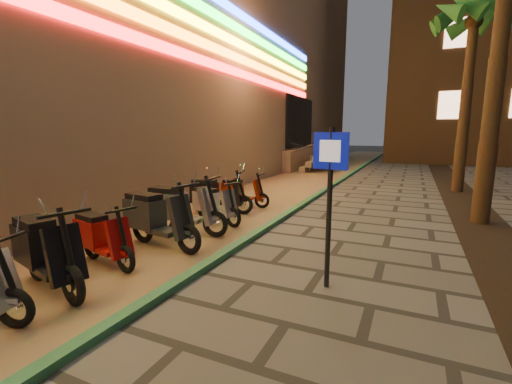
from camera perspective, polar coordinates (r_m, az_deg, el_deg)
The scene contains 14 objects.
ground at distance 3.93m, azimuth -12.30°, elevation -23.77°, with size 120.00×120.00×0.00m, color #474442.
parking_strip at distance 13.58m, azimuth 4.42°, elevation 0.63°, with size 3.40×60.00×0.01m, color #8C7251.
green_curb at distance 13.09m, azimuth 11.42°, elevation 0.32°, with size 0.18×60.00×0.10m, color #296E46.
planting_strip at distance 8.03m, azimuth 35.22°, elevation -7.56°, with size 1.20×40.00×0.02m, color black.
mall_building at distance 22.21m, azimuth -31.20°, elevation 22.31°, with size 24.23×44.00×15.00m.
palm_d at distance 15.15m, azimuth 32.56°, elevation 22.81°, with size 2.97×3.02×7.16m.
pedestrian_sign at distance 4.74m, azimuth 12.18°, elevation 0.97°, with size 0.49×0.12×2.24m.
scooter_5 at distance 5.67m, azimuth -31.84°, elevation -8.27°, with size 1.77×0.86×1.25m.
scooter_6 at distance 6.29m, azimuth -24.56°, elevation -6.80°, with size 1.50×0.68×1.05m.
scooter_7 at distance 6.84m, azimuth -16.56°, elevation -4.07°, with size 1.86×0.75×1.30m.
scooter_8 at distance 7.56m, azimuth -12.87°, elevation -2.61°, with size 1.85×0.69×1.30m.
scooter_9 at distance 8.38m, azimuth -7.30°, elevation -1.94°, with size 1.51×0.79×1.07m.
scooter_10 at distance 9.31m, azimuth -7.04°, elevation -0.42°, with size 1.69×0.86×1.20m.
scooter_11 at distance 10.11m, azimuth -2.75°, elevation 0.04°, with size 1.47×0.55×1.03m.
Camera 1 is at (2.03, -2.58, 2.16)m, focal length 24.00 mm.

